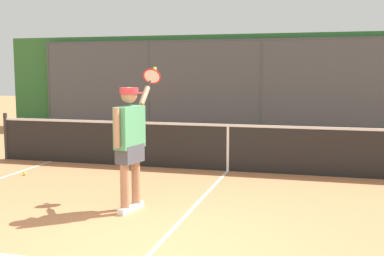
{
  "coord_description": "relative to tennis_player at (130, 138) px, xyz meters",
  "views": [
    {
      "loc": [
        -1.78,
        4.82,
        2.01
      ],
      "look_at": [
        0.33,
        -3.08,
        1.05
      ],
      "focal_mm": 44.92,
      "sensor_mm": 36.0,
      "label": 1
    }
  ],
  "objects": [
    {
      "name": "ground_plane",
      "position": [
        -0.84,
        1.53,
        -1.07
      ],
      "size": [
        60.0,
        60.0,
        0.0
      ],
      "primitive_type": "plane",
      "color": "#C67A4C"
    },
    {
      "name": "fence_backdrop",
      "position": [
        -0.84,
        -9.18,
        0.51
      ],
      "size": [
        17.72,
        1.37,
        3.19
      ],
      "color": "#474C51",
      "rests_on": "ground"
    },
    {
      "name": "tennis_net",
      "position": [
        -0.84,
        -3.12,
        -0.58
      ],
      "size": [
        10.48,
        0.09,
        1.07
      ],
      "color": "#2D2D2D",
      "rests_on": "ground"
    },
    {
      "name": "tennis_player",
      "position": [
        0.0,
        0.0,
        0.0
      ],
      "size": [
        0.33,
        1.48,
        2.09
      ],
      "rotation": [
        0.0,
        0.0,
        -1.78
      ],
      "color": "silver",
      "rests_on": "ground"
    },
    {
      "name": "tennis_ball_by_sideline",
      "position": [
        2.92,
        -1.69,
        -1.04
      ],
      "size": [
        0.07,
        0.07,
        0.07
      ],
      "primitive_type": "sphere",
      "color": "#C1D138",
      "rests_on": "ground"
    }
  ]
}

